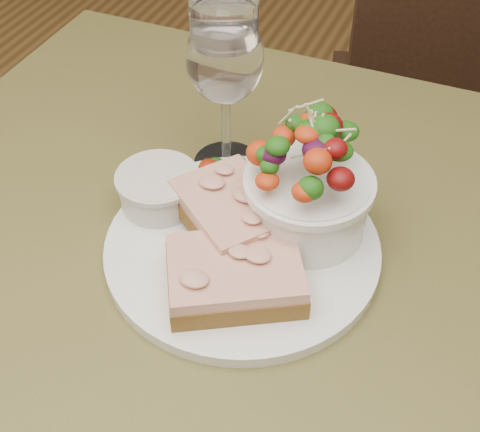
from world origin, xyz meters
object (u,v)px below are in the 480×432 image
at_px(chair_far, 428,188).
at_px(wine_glass, 225,64).
at_px(sandwich_front, 235,275).
at_px(sandwich_back, 231,211).
at_px(salad_bowl, 310,180).
at_px(cafe_table, 228,346).
at_px(ramekin, 158,188).
at_px(dinner_plate, 242,247).

xyz_separation_m(chair_far, wine_glass, (-0.19, -0.59, 0.58)).
xyz_separation_m(sandwich_front, wine_glass, (-0.08, 0.17, 0.10)).
bearing_deg(sandwich_back, salad_bowl, 61.91).
height_order(cafe_table, wine_glass, wine_glass).
bearing_deg(ramekin, sandwich_front, -32.80).
relative_size(sandwich_front, ramekin, 1.89).
relative_size(sandwich_back, salad_bowl, 1.06).
distance_m(cafe_table, chair_far, 0.84).
distance_m(salad_bowl, wine_glass, 0.14).
height_order(cafe_table, sandwich_back, sandwich_back).
bearing_deg(salad_bowl, sandwich_back, -155.53).
xyz_separation_m(sandwich_back, ramekin, (-0.08, 0.01, -0.00)).
relative_size(dinner_plate, sandwich_back, 1.92).
xyz_separation_m(dinner_plate, sandwich_front, (0.01, -0.05, 0.02)).
relative_size(cafe_table, chair_far, 0.89).
bearing_deg(salad_bowl, sandwich_front, -109.18).
distance_m(dinner_plate, ramekin, 0.10).
relative_size(sandwich_back, ramekin, 1.78).
bearing_deg(sandwich_back, cafe_table, -33.89).
xyz_separation_m(cafe_table, salad_bowl, (0.05, 0.08, 0.17)).
distance_m(cafe_table, sandwich_back, 0.15).
bearing_deg(cafe_table, ramekin, 148.91).
height_order(sandwich_back, salad_bowl, salad_bowl).
bearing_deg(dinner_plate, wine_glass, 119.83).
relative_size(chair_far, dinner_plate, 3.49).
bearing_deg(ramekin, salad_bowl, 9.07).
bearing_deg(dinner_plate, salad_bowl, 42.10).
distance_m(dinner_plate, salad_bowl, 0.09).
height_order(chair_far, sandwich_back, chair_far).
distance_m(chair_far, sandwich_front, 0.91).
bearing_deg(cafe_table, sandwich_front, -43.14).
bearing_deg(cafe_table, chair_far, 80.47).
bearing_deg(sandwich_front, cafe_table, 107.42).
distance_m(chair_far, sandwich_back, 0.86).
height_order(sandwich_front, ramekin, ramekin).
bearing_deg(dinner_plate, cafe_table, -89.03).
bearing_deg(dinner_plate, chair_far, 79.90).
distance_m(cafe_table, ramekin, 0.18).
bearing_deg(sandwich_front, salad_bowl, 41.37).
bearing_deg(wine_glass, cafe_table, -66.64).
height_order(dinner_plate, wine_glass, wine_glass).
bearing_deg(chair_far, ramekin, 55.03).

